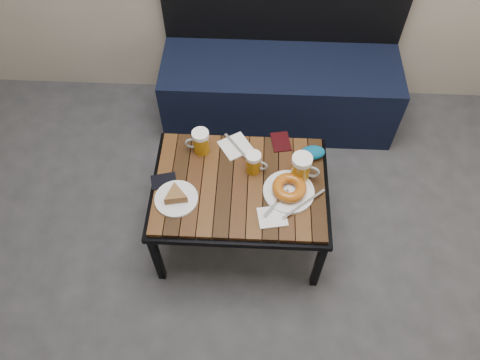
{
  "coord_description": "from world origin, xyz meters",
  "views": [
    {
      "loc": [
        -0.04,
        -0.37,
        2.29
      ],
      "look_at": [
        -0.1,
        0.87,
        0.5
      ],
      "focal_mm": 35.0,
      "sensor_mm": 36.0,
      "label": 1
    }
  ],
  "objects_px": {
    "bench": "(279,84)",
    "knit_pouch": "(313,153)",
    "beer_mug_centre": "(254,163)",
    "beer_mug_right": "(301,168)",
    "beer_mug_left": "(200,142)",
    "passport_burgundy": "(281,142)",
    "cafe_table": "(240,189)",
    "passport_navy": "(164,181)",
    "plate_bagel": "(289,190)",
    "plate_pie": "(176,197)"
  },
  "relations": [
    {
      "from": "cafe_table",
      "to": "beer_mug_right",
      "type": "bearing_deg",
      "value": 9.51
    },
    {
      "from": "cafe_table",
      "to": "beer_mug_right",
      "type": "distance_m",
      "value": 0.31
    },
    {
      "from": "cafe_table",
      "to": "bench",
      "type": "bearing_deg",
      "value": 77.29
    },
    {
      "from": "cafe_table",
      "to": "knit_pouch",
      "type": "xyz_separation_m",
      "value": [
        0.34,
        0.18,
        0.07
      ]
    },
    {
      "from": "plate_pie",
      "to": "knit_pouch",
      "type": "relative_size",
      "value": 1.62
    },
    {
      "from": "knit_pouch",
      "to": "passport_navy",
      "type": "bearing_deg",
      "value": -165.34
    },
    {
      "from": "beer_mug_left",
      "to": "passport_burgundy",
      "type": "bearing_deg",
      "value": -172.43
    },
    {
      "from": "bench",
      "to": "knit_pouch",
      "type": "bearing_deg",
      "value": -78.51
    },
    {
      "from": "beer_mug_right",
      "to": "plate_bagel",
      "type": "relative_size",
      "value": 0.53
    },
    {
      "from": "beer_mug_left",
      "to": "cafe_table",
      "type": "bearing_deg",
      "value": 133.96
    },
    {
      "from": "cafe_table",
      "to": "plate_bagel",
      "type": "distance_m",
      "value": 0.24
    },
    {
      "from": "cafe_table",
      "to": "passport_navy",
      "type": "xyz_separation_m",
      "value": [
        -0.36,
        -0.01,
        0.05
      ]
    },
    {
      "from": "bench",
      "to": "passport_burgundy",
      "type": "distance_m",
      "value": 0.66
    },
    {
      "from": "beer_mug_centre",
      "to": "beer_mug_right",
      "type": "bearing_deg",
      "value": 1.99
    },
    {
      "from": "passport_navy",
      "to": "plate_bagel",
      "type": "bearing_deg",
      "value": 71.78
    },
    {
      "from": "knit_pouch",
      "to": "passport_burgundy",
      "type": "bearing_deg",
      "value": 152.06
    },
    {
      "from": "passport_navy",
      "to": "passport_burgundy",
      "type": "distance_m",
      "value": 0.61
    },
    {
      "from": "cafe_table",
      "to": "beer_mug_centre",
      "type": "height_order",
      "value": "beer_mug_centre"
    },
    {
      "from": "bench",
      "to": "beer_mug_centre",
      "type": "distance_m",
      "value": 0.86
    },
    {
      "from": "plate_bagel",
      "to": "passport_burgundy",
      "type": "bearing_deg",
      "value": 96.62
    },
    {
      "from": "beer_mug_left",
      "to": "passport_navy",
      "type": "xyz_separation_m",
      "value": [
        -0.16,
        -0.2,
        -0.06
      ]
    },
    {
      "from": "beer_mug_centre",
      "to": "passport_navy",
      "type": "xyz_separation_m",
      "value": [
        -0.42,
        -0.09,
        -0.06
      ]
    },
    {
      "from": "bench",
      "to": "beer_mug_right",
      "type": "bearing_deg",
      "value": -84.46
    },
    {
      "from": "beer_mug_centre",
      "to": "plate_pie",
      "type": "xyz_separation_m",
      "value": [
        -0.35,
        -0.18,
        -0.04
      ]
    },
    {
      "from": "bench",
      "to": "passport_burgundy",
      "type": "relative_size",
      "value": 11.26
    },
    {
      "from": "bench",
      "to": "beer_mug_right",
      "type": "relative_size",
      "value": 9.28
    },
    {
      "from": "cafe_table",
      "to": "knit_pouch",
      "type": "height_order",
      "value": "knit_pouch"
    },
    {
      "from": "plate_pie",
      "to": "passport_navy",
      "type": "relative_size",
      "value": 1.71
    },
    {
      "from": "beer_mug_left",
      "to": "beer_mug_centre",
      "type": "distance_m",
      "value": 0.28
    },
    {
      "from": "plate_pie",
      "to": "beer_mug_centre",
      "type": "bearing_deg",
      "value": 27.85
    },
    {
      "from": "bench",
      "to": "beer_mug_right",
      "type": "xyz_separation_m",
      "value": [
        0.08,
        -0.84,
        0.28
      ]
    },
    {
      "from": "beer_mug_left",
      "to": "knit_pouch",
      "type": "distance_m",
      "value": 0.55
    },
    {
      "from": "bench",
      "to": "knit_pouch",
      "type": "xyz_separation_m",
      "value": [
        0.14,
        -0.71,
        0.23
      ]
    },
    {
      "from": "beer_mug_right",
      "to": "plate_bagel",
      "type": "distance_m",
      "value": 0.12
    },
    {
      "from": "plate_bagel",
      "to": "passport_burgundy",
      "type": "relative_size",
      "value": 2.3
    },
    {
      "from": "passport_burgundy",
      "to": "passport_navy",
      "type": "bearing_deg",
      "value": -164.27
    },
    {
      "from": "beer_mug_centre",
      "to": "plate_pie",
      "type": "height_order",
      "value": "beer_mug_centre"
    },
    {
      "from": "bench",
      "to": "beer_mug_left",
      "type": "height_order",
      "value": "bench"
    },
    {
      "from": "plate_pie",
      "to": "bench",
      "type": "bearing_deg",
      "value": 63.82
    },
    {
      "from": "plate_pie",
      "to": "passport_navy",
      "type": "distance_m",
      "value": 0.12
    },
    {
      "from": "passport_navy",
      "to": "knit_pouch",
      "type": "relative_size",
      "value": 0.95
    },
    {
      "from": "beer_mug_left",
      "to": "beer_mug_right",
      "type": "xyz_separation_m",
      "value": [
        0.48,
        -0.14,
        0.01
      ]
    },
    {
      "from": "bench",
      "to": "beer_mug_left",
      "type": "xyz_separation_m",
      "value": [
        -0.4,
        -0.7,
        0.27
      ]
    },
    {
      "from": "beer_mug_right",
      "to": "plate_bagel",
      "type": "bearing_deg",
      "value": -110.21
    },
    {
      "from": "plate_bagel",
      "to": "beer_mug_left",
      "type": "bearing_deg",
      "value": 151.44
    },
    {
      "from": "beer_mug_right",
      "to": "bench",
      "type": "bearing_deg",
      "value": 106.52
    },
    {
      "from": "cafe_table",
      "to": "beer_mug_left",
      "type": "bearing_deg",
      "value": 136.46
    },
    {
      "from": "beer_mug_left",
      "to": "passport_navy",
      "type": "relative_size",
      "value": 1.13
    },
    {
      "from": "beer_mug_right",
      "to": "knit_pouch",
      "type": "distance_m",
      "value": 0.15
    },
    {
      "from": "passport_navy",
      "to": "bench",
      "type": "bearing_deg",
      "value": 133.34
    }
  ]
}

